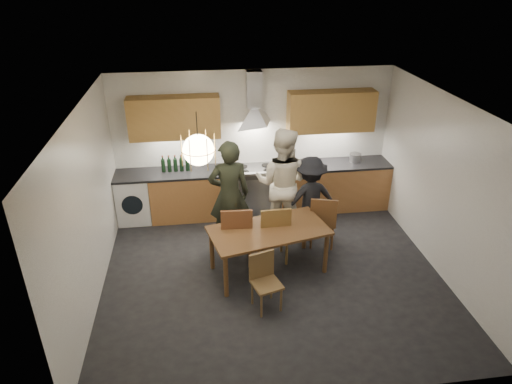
{
  "coord_description": "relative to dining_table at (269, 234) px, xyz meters",
  "views": [
    {
      "loc": [
        -0.99,
        -5.53,
        4.23
      ],
      "look_at": [
        -0.2,
        0.4,
        1.2
      ],
      "focal_mm": 32.0,
      "sensor_mm": 36.0,
      "label": 1
    }
  ],
  "objects": [
    {
      "name": "dining_table",
      "position": [
        0.0,
        0.0,
        0.0
      ],
      "size": [
        1.87,
        1.23,
        0.72
      ],
      "rotation": [
        0.0,
        0.0,
        0.23
      ],
      "color": "brown",
      "rests_on": "ground"
    },
    {
      "name": "pendant_lamp",
      "position": [
        -0.95,
        -0.2,
        1.46
      ],
      "size": [
        0.43,
        0.43,
        0.7
      ],
      "color": "black",
      "rests_on": "ground"
    },
    {
      "name": "wine_bottles",
      "position": [
        -1.37,
        1.9,
        0.41
      ],
      "size": [
        0.5,
        0.07,
        0.3
      ],
      "color": "black",
      "rests_on": "counter_run"
    },
    {
      "name": "chair_back_mid",
      "position": [
        0.12,
        0.19,
        -0.07
      ],
      "size": [
        0.47,
        0.47,
        1.0
      ],
      "rotation": [
        0.0,
        0.0,
        3.17
      ],
      "color": "brown",
      "rests_on": "ground"
    },
    {
      "name": "person_mid",
      "position": [
        0.39,
        1.07,
        0.31
      ],
      "size": [
        1.13,
        1.01,
        1.9
      ],
      "primitive_type": "imported",
      "rotation": [
        0.0,
        0.0,
        2.75
      ],
      "color": "silver",
      "rests_on": "ground"
    },
    {
      "name": "chair_back_left",
      "position": [
        -0.45,
        0.21,
        -0.06
      ],
      "size": [
        0.49,
        0.49,
        1.02
      ],
      "rotation": [
        0.0,
        0.0,
        3.09
      ],
      "color": "brown",
      "rests_on": "ground"
    },
    {
      "name": "chair_back_right",
      "position": [
        0.97,
        0.53,
        -0.11
      ],
      "size": [
        0.51,
        0.51,
        0.93
      ],
      "rotation": [
        0.0,
        0.0,
        2.87
      ],
      "color": "brown",
      "rests_on": "ground"
    },
    {
      "name": "wall_fixtures",
      "position": [
        0.05,
        1.96,
        1.23
      ],
      "size": [
        4.3,
        0.54,
        1.1
      ],
      "color": "tan",
      "rests_on": "ground"
    },
    {
      "name": "person_right",
      "position": [
        0.83,
        0.88,
        0.09
      ],
      "size": [
        1.0,
        0.66,
        1.45
      ],
      "primitive_type": "imported",
      "rotation": [
        0.0,
        0.0,
        3.28
      ],
      "color": "black",
      "rests_on": "ground"
    },
    {
      "name": "person_left",
      "position": [
        -0.51,
        0.82,
        0.27
      ],
      "size": [
        0.69,
        0.48,
        1.82
      ],
      "primitive_type": "imported",
      "rotation": [
        0.0,
        0.0,
        3.21
      ],
      "color": "black",
      "rests_on": "ground"
    },
    {
      "name": "room_shell",
      "position": [
        0.05,
        -0.1,
        1.07
      ],
      "size": [
        5.02,
        4.52,
        2.61
      ],
      "color": "white",
      "rests_on": "ground"
    },
    {
      "name": "counter_run",
      "position": [
        0.07,
        1.85,
        -0.19
      ],
      "size": [
        5.0,
        0.62,
        0.9
      ],
      "color": "tan",
      "rests_on": "ground"
    },
    {
      "name": "chair_front",
      "position": [
        -0.18,
        -0.76,
        -0.18
      ],
      "size": [
        0.45,
        0.45,
        0.8
      ],
      "rotation": [
        0.0,
        0.0,
        0.3
      ],
      "color": "brown",
      "rests_on": "ground"
    },
    {
      "name": "range_stove",
      "position": [
        0.05,
        1.84,
        -0.2
      ],
      "size": [
        0.9,
        0.6,
        0.92
      ],
      "color": "silver",
      "rests_on": "ground"
    },
    {
      "name": "stock_pot",
      "position": [
        1.92,
        1.9,
        0.33
      ],
      "size": [
        0.22,
        0.22,
        0.14
      ],
      "primitive_type": "cylinder",
      "rotation": [
        0.0,
        0.0,
        -0.07
      ],
      "color": "#A8A8AB",
      "rests_on": "counter_run"
    },
    {
      "name": "mixing_bowl",
      "position": [
        1.08,
        1.79,
        0.3
      ],
      "size": [
        0.32,
        0.32,
        0.07
      ],
      "primitive_type": "imported",
      "rotation": [
        0.0,
        0.0,
        -0.11
      ],
      "color": "silver",
      "rests_on": "counter_run"
    },
    {
      "name": "ground",
      "position": [
        0.05,
        -0.1,
        -0.64
      ],
      "size": [
        5.0,
        5.0,
        0.0
      ],
      "primitive_type": "plane",
      "color": "black",
      "rests_on": "ground"
    }
  ]
}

